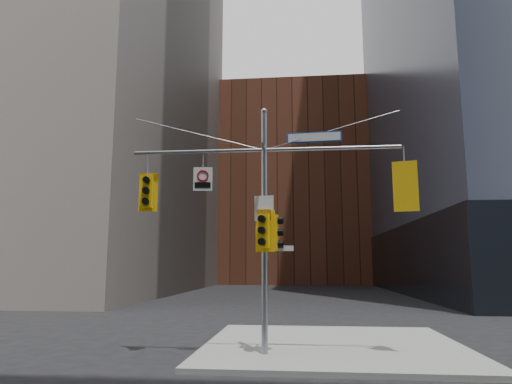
% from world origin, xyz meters
% --- Properties ---
extents(ground, '(160.00, 160.00, 0.00)m').
position_xyz_m(ground, '(0.00, 0.00, 0.00)').
color(ground, black).
rests_on(ground, ground).
extents(sidewalk_corner, '(8.00, 8.00, 0.15)m').
position_xyz_m(sidewalk_corner, '(2.00, 4.00, 0.07)').
color(sidewalk_corner, gray).
rests_on(sidewalk_corner, ground).
extents(brick_midrise, '(26.00, 20.00, 28.00)m').
position_xyz_m(brick_midrise, '(0.00, 58.00, 14.00)').
color(brick_midrise, brown).
rests_on(brick_midrise, ground).
extents(signal_assembly, '(8.00, 0.80, 7.30)m').
position_xyz_m(signal_assembly, '(0.00, 1.99, 4.42)').
color(signal_assembly, gray).
rests_on(signal_assembly, ground).
extents(traffic_light_west_arm, '(0.57, 0.48, 1.19)m').
position_xyz_m(traffic_light_west_arm, '(-3.56, 2.01, 4.80)').
color(traffic_light_west_arm, yellow).
rests_on(traffic_light_west_arm, ground).
extents(traffic_light_east_arm, '(0.68, 0.62, 1.44)m').
position_xyz_m(traffic_light_east_arm, '(4.06, 1.99, 4.80)').
color(traffic_light_east_arm, yellow).
rests_on(traffic_light_east_arm, ground).
extents(traffic_light_pole_side, '(0.42, 0.36, 1.03)m').
position_xyz_m(traffic_light_pole_side, '(0.32, 1.99, 3.53)').
color(traffic_light_pole_side, yellow).
rests_on(traffic_light_pole_side, ground).
extents(traffic_light_pole_front, '(0.56, 0.51, 1.19)m').
position_xyz_m(traffic_light_pole_front, '(0.00, 1.73, 3.57)').
color(traffic_light_pole_front, yellow).
rests_on(traffic_light_pole_front, ground).
extents(street_sign_blade, '(1.63, 0.16, 0.32)m').
position_xyz_m(street_sign_blade, '(1.49, 2.00, 6.35)').
color(street_sign_blade, '#0F4090').
rests_on(street_sign_blade, ground).
extents(regulatory_sign_arm, '(0.57, 0.11, 0.71)m').
position_xyz_m(regulatory_sign_arm, '(-1.85, 1.97, 5.17)').
color(regulatory_sign_arm, silver).
rests_on(regulatory_sign_arm, ground).
extents(regulatory_sign_pole, '(0.56, 0.11, 0.74)m').
position_xyz_m(regulatory_sign_pole, '(0.00, 1.88, 4.21)').
color(regulatory_sign_pole, silver).
rests_on(regulatory_sign_pole, ground).
extents(street_blade_ew, '(0.78, 0.06, 0.16)m').
position_xyz_m(street_blade_ew, '(0.45, 2.00, 3.07)').
color(street_blade_ew, silver).
rests_on(street_blade_ew, ground).
extents(street_blade_ns, '(0.09, 0.73, 0.15)m').
position_xyz_m(street_blade_ns, '(0.00, 2.45, 2.80)').
color(street_blade_ns, '#145926').
rests_on(street_blade_ns, ground).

